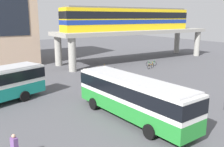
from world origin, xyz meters
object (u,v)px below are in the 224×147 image
(train, at_px, (131,19))
(bus_main, at_px, (133,94))
(bicycle_black, at_px, (111,72))
(bicycle_green, at_px, (151,64))
(bicycle_orange, at_px, (151,66))
(bicycle_brown, at_px, (102,69))

(train, distance_m, bus_main, 26.93)
(train, height_order, bicycle_black, train)
(train, height_order, bicycle_green, train)
(bicycle_orange, bearing_deg, bicycle_brown, 162.72)
(train, xyz_separation_m, bicycle_orange, (-1.63, -7.31, -7.02))
(train, xyz_separation_m, bicycle_green, (-0.12, -5.75, -7.02))
(train, bearing_deg, bus_main, -127.00)
(bus_main, bearing_deg, bicycle_brown, 66.70)
(bicycle_orange, bearing_deg, bicycle_black, 179.51)
(bicycle_brown, bearing_deg, bicycle_black, -85.19)
(bus_main, distance_m, bicycle_black, 15.62)
(bicycle_black, distance_m, bicycle_brown, 2.23)
(bus_main, xyz_separation_m, bicycle_orange, (14.25, 13.76, -1.63))
(bicycle_green, relative_size, bicycle_orange, 0.99)
(bicycle_green, relative_size, bicycle_black, 0.95)
(bicycle_orange, bearing_deg, bus_main, -136.00)
(bicycle_black, height_order, bicycle_brown, same)
(bicycle_brown, bearing_deg, bicycle_green, -4.67)
(bus_main, height_order, bicycle_brown, bus_main)
(train, xyz_separation_m, bus_main, (-15.88, -21.07, -5.39))
(train, bearing_deg, bicycle_green, -91.21)
(bicycle_black, bearing_deg, bicycle_orange, -0.49)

